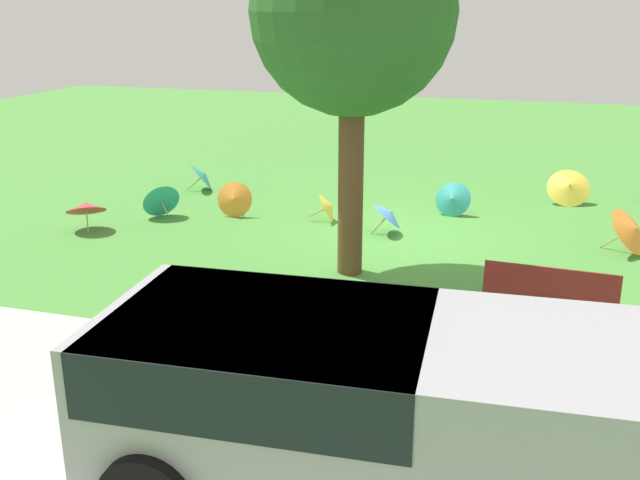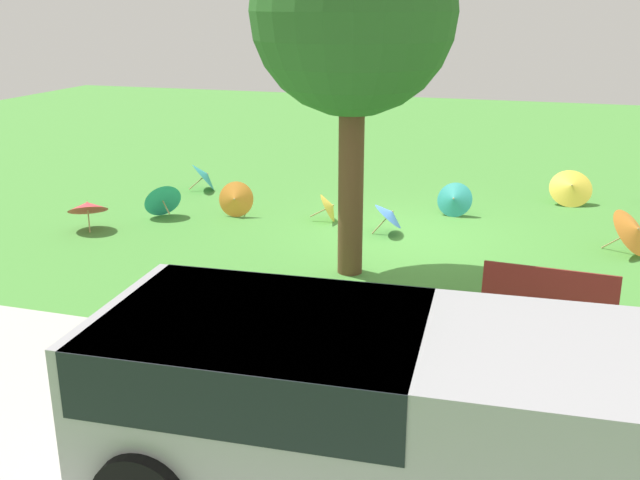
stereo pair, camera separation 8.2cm
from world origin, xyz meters
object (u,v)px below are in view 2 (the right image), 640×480
at_px(parasol_orange_1, 235,199).
at_px(parasol_teal_3, 454,199).
at_px(shade_tree, 353,14).
at_px(parasol_teal_0, 205,175).
at_px(parasol_red_0, 88,206).
at_px(park_bench, 549,299).
at_px(parasol_orange_0, 634,231).
at_px(van_dark, 355,396).
at_px(parasol_yellow_0, 571,187).
at_px(parasol_teal_1, 162,198).
at_px(parasol_yellow_2, 330,207).
at_px(parasol_blue_1, 390,214).

height_order(parasol_orange_1, parasol_teal_3, parasol_orange_1).
xyz_separation_m(shade_tree, parasol_teal_0, (4.36, -4.03, -3.47)).
bearing_deg(shade_tree, parasol_orange_1, -38.45).
distance_m(shade_tree, parasol_red_0, 6.16).
distance_m(park_bench, parasol_orange_0, 3.76).
bearing_deg(park_bench, van_dark, 67.61).
xyz_separation_m(parasol_yellow_0, parasol_teal_3, (2.18, 1.53, -0.04)).
distance_m(parasol_yellow_0, parasol_red_0, 9.50).
xyz_separation_m(park_bench, parasol_teal_0, (7.26, -5.41, -0.13)).
bearing_deg(parasol_teal_1, parasol_red_0, 53.89).
height_order(shade_tree, parasol_red_0, shade_tree).
distance_m(parasol_yellow_2, parasol_teal_1, 3.27).
height_order(park_bench, parasol_yellow_2, park_bench).
bearing_deg(parasol_yellow_2, van_dark, 107.66).
distance_m(parasol_yellow_2, parasol_orange_1, 1.86).
bearing_deg(park_bench, parasol_yellow_2, -44.69).
distance_m(parasol_teal_1, parasol_teal_3, 5.65).
bearing_deg(parasol_blue_1, parasol_teal_0, -23.27).
relative_size(park_bench, parasol_yellow_2, 2.48).
bearing_deg(shade_tree, parasol_orange_0, -153.20).
bearing_deg(parasol_teal_1, parasol_orange_1, -163.61).
bearing_deg(parasol_teal_3, parasol_yellow_0, -144.96).
height_order(parasol_orange_0, parasol_yellow_2, parasol_orange_0).
bearing_deg(shade_tree, parasol_teal_0, -42.78).
xyz_separation_m(parasol_orange_1, parasol_teal_1, (1.36, 0.40, 0.01)).
xyz_separation_m(parasol_yellow_2, parasol_orange_1, (1.84, 0.24, 0.06)).
bearing_deg(parasol_teal_1, parasol_teal_0, -87.32).
bearing_deg(parasol_red_0, parasol_orange_1, -144.71).
bearing_deg(shade_tree, parasol_teal_1, -23.99).
distance_m(parasol_orange_0, parasol_teal_3, 3.42).
height_order(park_bench, parasol_yellow_0, park_bench).
xyz_separation_m(parasol_blue_1, parasol_red_0, (5.30, 1.35, 0.07)).
bearing_deg(parasol_orange_0, parasol_teal_1, 1.63).
distance_m(van_dark, parasol_yellow_0, 10.41).
relative_size(shade_tree, parasol_orange_1, 7.34).
relative_size(parasol_yellow_0, parasol_blue_1, 1.23).
bearing_deg(parasol_orange_1, parasol_red_0, 35.29).
relative_size(shade_tree, parasol_yellow_0, 5.73).
xyz_separation_m(parasol_yellow_2, parasol_red_0, (4.06, 1.80, 0.15)).
distance_m(shade_tree, parasol_yellow_0, 7.00).
xyz_separation_m(van_dark, parasol_orange_1, (4.27, -7.39, -0.56)).
xyz_separation_m(parasol_yellow_0, parasol_teal_0, (7.67, 1.09, -0.04)).
bearing_deg(shade_tree, parasol_yellow_0, -122.94).
height_order(van_dark, parasol_teal_1, van_dark).
distance_m(parasol_yellow_0, parasol_blue_1, 4.36).
relative_size(van_dark, parasol_blue_1, 6.26).
distance_m(parasol_orange_1, parasol_teal_3, 4.23).
distance_m(van_dark, parasol_teal_0, 10.79).
xyz_separation_m(park_bench, parasol_teal_1, (7.16, -3.28, -0.11)).
bearing_deg(parasol_teal_0, parasol_red_0, 77.18).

